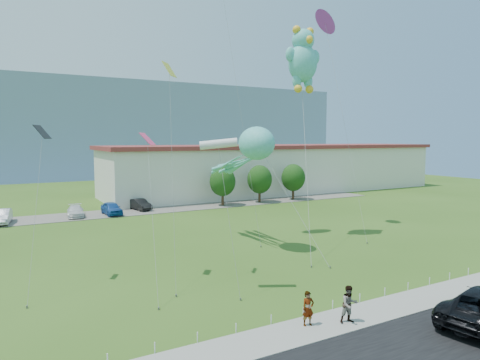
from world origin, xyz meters
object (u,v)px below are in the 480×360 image
(pedestrian_right, at_px, (349,304))
(parked_car_white, at_px, (75,211))
(parked_car_silver, at_px, (2,217))
(teddy_bear_kite, at_px, (303,58))
(octopus_kite, at_px, (249,152))
(parked_car_blue, at_px, (112,208))
(parked_car_black, at_px, (140,204))
(pedestrian_left, at_px, (308,308))
(warehouse, at_px, (278,168))

(pedestrian_right, relative_size, parked_car_white, 0.42)
(parked_car_silver, distance_m, teddy_bear_kite, 35.90)
(pedestrian_right, distance_m, octopus_kite, 17.49)
(parked_car_silver, height_order, parked_car_white, parked_car_silver)
(parked_car_blue, height_order, parked_car_black, parked_car_blue)
(parked_car_blue, bearing_deg, parked_car_black, 20.71)
(pedestrian_right, xyz_separation_m, octopus_kite, (3.28, 15.63, 7.13))
(pedestrian_left, xyz_separation_m, parked_car_black, (2.47, 38.31, -0.19))
(teddy_bear_kite, bearing_deg, pedestrian_left, -125.95)
(parked_car_silver, xyz_separation_m, parked_car_white, (7.64, 0.60, -0.13))
(pedestrian_right, bearing_deg, parked_car_white, 115.09)
(warehouse, height_order, parked_car_black, warehouse)
(warehouse, bearing_deg, parked_car_white, -165.23)
(parked_car_white, relative_size, octopus_kite, 0.33)
(parked_car_silver, relative_size, parked_car_white, 1.06)
(parked_car_silver, relative_size, teddy_bear_kite, 0.24)
(pedestrian_right, height_order, octopus_kite, octopus_kite)
(pedestrian_right, height_order, parked_car_silver, pedestrian_right)
(pedestrian_left, relative_size, parked_car_white, 0.39)
(parked_car_blue, xyz_separation_m, teddy_bear_kite, (13.16, -20.49, 15.79))
(parked_car_white, xyz_separation_m, parked_car_blue, (4.07, -0.64, 0.12))
(warehouse, bearing_deg, parked_car_blue, -162.32)
(pedestrian_left, relative_size, pedestrian_right, 0.91)
(warehouse, distance_m, pedestrian_right, 54.76)
(parked_car_black, bearing_deg, octopus_kite, -94.96)
(pedestrian_left, distance_m, parked_car_white, 37.60)
(warehouse, xyz_separation_m, parked_car_silver, (-42.83, -9.88, -3.29))
(parked_car_silver, relative_size, octopus_kite, 0.35)
(parked_car_blue, relative_size, octopus_kite, 0.33)
(parked_car_black, height_order, teddy_bear_kite, teddy_bear_kite)
(parked_car_silver, distance_m, parked_car_black, 15.80)
(pedestrian_right, relative_size, octopus_kite, 0.14)
(teddy_bear_kite, bearing_deg, parked_car_blue, 122.71)
(pedestrian_left, height_order, parked_car_black, pedestrian_left)
(pedestrian_right, xyz_separation_m, parked_car_silver, (-15.23, 37.32, -0.21))
(pedestrian_right, relative_size, parked_car_black, 0.44)
(parked_car_black, bearing_deg, parked_car_blue, -167.80)
(parked_car_blue, xyz_separation_m, octopus_kite, (6.79, -21.66, 7.35))
(octopus_kite, bearing_deg, pedestrian_right, -101.87)
(parked_car_black, bearing_deg, parked_car_silver, 174.53)
(parked_car_silver, distance_m, parked_car_white, 7.67)
(pedestrian_left, xyz_separation_m, teddy_bear_kite, (11.64, 16.05, 15.65))
(pedestrian_right, bearing_deg, teddy_bear_kite, 73.91)
(octopus_kite, xyz_separation_m, teddy_bear_kite, (6.36, 1.17, 8.44))
(pedestrian_right, xyz_separation_m, parked_car_black, (0.48, 39.06, -0.28))
(octopus_kite, bearing_deg, parked_car_black, 96.83)
(pedestrian_left, height_order, octopus_kite, octopus_kite)
(parked_car_white, bearing_deg, warehouse, 21.04)
(parked_car_blue, bearing_deg, octopus_kite, -75.87)
(pedestrian_left, bearing_deg, octopus_kite, 79.02)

